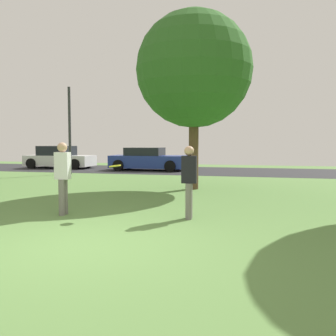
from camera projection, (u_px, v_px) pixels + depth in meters
ground_plane at (78, 246)px, 6.02m from camera, size 44.00×44.00×0.00m
road_strip at (211, 171)px, 21.49m from camera, size 44.00×6.40×0.01m
oak_tree_center at (194, 70)px, 13.01m from camera, size 4.05×4.05×6.23m
person_thrower at (63, 175)px, 8.55m from camera, size 0.34×0.30×1.67m
person_catcher at (189, 179)px, 8.11m from camera, size 0.34×0.30×1.59m
frisbee_disc at (115, 166)px, 8.35m from camera, size 0.36×0.36×0.07m
parked_car_white at (59, 158)px, 23.85m from camera, size 4.32×1.95×1.41m
parked_car_blue at (148, 160)px, 22.04m from camera, size 4.41×2.04×1.34m
street_lamp_post at (70, 131)px, 19.34m from camera, size 0.14×0.14×4.50m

